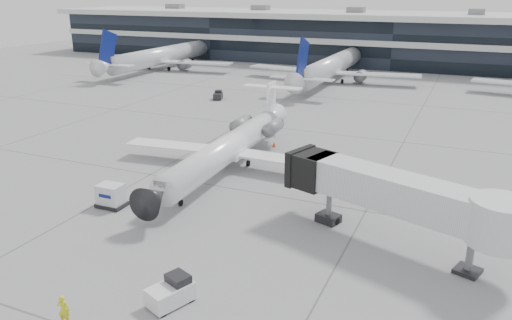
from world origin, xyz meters
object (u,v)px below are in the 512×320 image
at_px(ramp_worker, 64,310).
at_px(regional_jet, 230,146).
at_px(cargo_uld, 111,196).
at_px(jet_bridge, 406,196).
at_px(baggage_tug, 172,292).

bearing_deg(ramp_worker, regional_jet, -99.58).
bearing_deg(ramp_worker, cargo_uld, -75.95).
xyz_separation_m(jet_bridge, cargo_uld, (-21.93, -2.28, -2.85)).
bearing_deg(cargo_uld, ramp_worker, -60.73).
height_order(regional_jet, cargo_uld, regional_jet).
relative_size(ramp_worker, cargo_uld, 0.76).
relative_size(jet_bridge, cargo_uld, 7.07).
bearing_deg(baggage_tug, ramp_worker, -115.84).
bearing_deg(jet_bridge, ramp_worker, -115.15).
xyz_separation_m(jet_bridge, baggage_tug, (-10.55, -11.28, -3.05)).
height_order(ramp_worker, cargo_uld, cargo_uld).
bearing_deg(cargo_uld, regional_jet, 68.07).
distance_m(ramp_worker, baggage_tug, 5.50).
relative_size(baggage_tug, cargo_uld, 1.28).
bearing_deg(jet_bridge, baggage_tug, -113.93).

